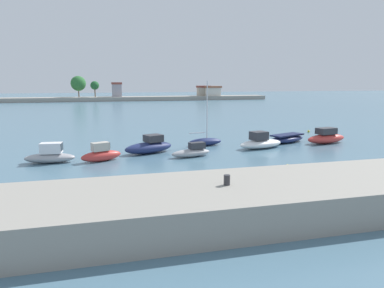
% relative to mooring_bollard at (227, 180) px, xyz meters
% --- Properties ---
extents(ground_plane, '(400.00, 400.00, 0.00)m').
position_rel_mooring_bollard_xyz_m(ground_plane, '(0.15, 7.02, -1.99)').
color(ground_plane, slate).
extents(seawall_embankment, '(62.80, 6.49, 1.74)m').
position_rel_mooring_bollard_xyz_m(seawall_embankment, '(0.15, -0.03, -1.12)').
color(seawall_embankment, gray).
rests_on(seawall_embankment, ground).
extents(mooring_bollard, '(0.32, 0.32, 0.51)m').
position_rel_mooring_bollard_xyz_m(mooring_bollard, '(0.00, 0.00, 0.00)').
color(mooring_bollard, '#2D2D33').
rests_on(mooring_bollard, seawall_embankment).
extents(moored_boat_0, '(4.26, 1.90, 1.71)m').
position_rel_mooring_bollard_xyz_m(moored_boat_0, '(-10.10, 15.62, -1.37)').
color(moored_boat_0, '#9E9EA3').
rests_on(moored_boat_0, ground).
extents(moored_boat_1, '(3.75, 2.35, 1.65)m').
position_rel_mooring_bollard_xyz_m(moored_boat_1, '(-5.91, 15.12, -1.37)').
color(moored_boat_1, '#C63833').
rests_on(moored_boat_1, ground).
extents(moored_boat_2, '(5.32, 3.56, 1.74)m').
position_rel_mooring_bollard_xyz_m(moored_boat_2, '(-1.38, 17.64, -1.34)').
color(moored_boat_2, navy).
rests_on(moored_boat_2, ground).
extents(moored_boat_3, '(3.98, 1.96, 1.30)m').
position_rel_mooring_bollard_xyz_m(moored_boat_3, '(2.14, 14.91, -1.53)').
color(moored_boat_3, '#9E9EA3').
rests_on(moored_boat_3, ground).
extents(moored_boat_4, '(3.78, 1.62, 6.88)m').
position_rel_mooring_bollard_xyz_m(moored_boat_4, '(4.99, 20.12, -1.53)').
color(moored_boat_4, navy).
rests_on(moored_boat_4, ground).
extents(moored_boat_5, '(5.40, 3.11, 1.75)m').
position_rel_mooring_bollard_xyz_m(moored_boat_5, '(10.05, 17.19, -1.39)').
color(moored_boat_5, white).
rests_on(moored_boat_5, ground).
extents(moored_boat_6, '(5.43, 3.61, 0.95)m').
position_rel_mooring_bollard_xyz_m(moored_boat_6, '(14.47, 19.66, -1.54)').
color(moored_boat_6, navy).
rests_on(moored_boat_6, ground).
extents(moored_boat_7, '(5.34, 2.64, 1.73)m').
position_rel_mooring_bollard_xyz_m(moored_boat_7, '(18.42, 18.09, -1.32)').
color(moored_boat_7, '#C63833').
rests_on(moored_boat_7, ground).
extents(mooring_buoy_1, '(0.29, 0.29, 0.29)m').
position_rel_mooring_bollard_xyz_m(mooring_buoy_1, '(8.47, 8.85, -1.85)').
color(mooring_buoy_1, yellow).
rests_on(mooring_buoy_1, ground).
extents(mooring_buoy_2, '(0.31, 0.31, 0.31)m').
position_rel_mooring_bollard_xyz_m(mooring_buoy_2, '(21.45, 26.24, -1.84)').
color(mooring_buoy_2, yellow).
rests_on(mooring_buoy_2, ground).
extents(distant_shoreline, '(111.05, 8.26, 9.06)m').
position_rel_mooring_bollard_xyz_m(distant_shoreline, '(-5.33, 113.01, 0.27)').
color(distant_shoreline, gray).
rests_on(distant_shoreline, ground).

